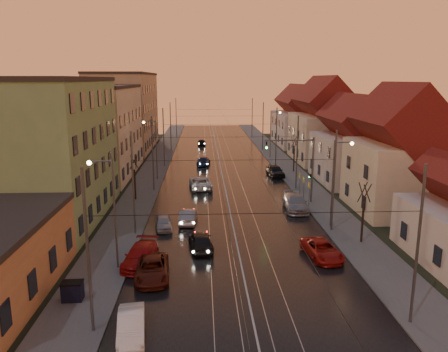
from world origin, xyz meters
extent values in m
plane|color=black|center=(0.00, 0.00, 0.00)|extent=(160.00, 160.00, 0.00)
cube|color=black|center=(0.00, 40.00, 0.02)|extent=(16.00, 120.00, 0.04)
cube|color=#4C4C4C|center=(-10.00, 40.00, 0.07)|extent=(4.00, 120.00, 0.15)
cube|color=#4C4C4C|center=(10.00, 40.00, 0.07)|extent=(4.00, 120.00, 0.15)
cube|color=gray|center=(-2.20, 40.00, 0.06)|extent=(0.06, 120.00, 0.03)
cube|color=gray|center=(-0.77, 40.00, 0.06)|extent=(0.06, 120.00, 0.03)
cube|color=gray|center=(0.77, 40.00, 0.06)|extent=(0.06, 120.00, 0.03)
cube|color=gray|center=(2.20, 40.00, 0.06)|extent=(0.06, 120.00, 0.03)
cube|color=#68915C|center=(-17.50, 14.00, 6.50)|extent=(10.00, 18.00, 13.00)
cube|color=#BFAD93|center=(-17.50, 34.00, 6.00)|extent=(10.00, 20.00, 12.00)
cube|color=#997F62|center=(-17.50, 58.00, 7.00)|extent=(10.00, 24.00, 14.00)
cube|color=beige|center=(17.00, 15.00, 3.50)|extent=(8.50, 10.00, 7.00)
pyramid|color=#5A1614|center=(17.00, 15.00, 8.90)|extent=(8.67, 10.20, 3.80)
cube|color=silver|center=(17.00, 28.00, 3.00)|extent=(9.00, 12.00, 6.00)
pyramid|color=#5A1614|center=(17.00, 28.00, 7.60)|extent=(9.18, 12.24, 3.20)
cube|color=beige|center=(17.00, 43.00, 3.75)|extent=(9.00, 14.00, 7.50)
pyramid|color=#5A1614|center=(17.00, 43.00, 9.50)|extent=(9.18, 14.28, 4.00)
cube|color=silver|center=(17.00, 61.00, 3.25)|extent=(9.00, 16.00, 6.50)
pyramid|color=#5A1614|center=(17.00, 61.00, 8.25)|extent=(9.18, 16.32, 3.50)
cylinder|color=#595B60|center=(-8.60, -6.00, 4.50)|extent=(0.16, 0.16, 9.00)
cylinder|color=#595B60|center=(8.60, -6.00, 4.50)|extent=(0.16, 0.16, 9.00)
cylinder|color=#595B60|center=(-8.60, 9.00, 4.50)|extent=(0.16, 0.16, 9.00)
cylinder|color=#595B60|center=(8.60, 9.00, 4.50)|extent=(0.16, 0.16, 9.00)
cylinder|color=#595B60|center=(-8.60, 24.00, 4.50)|extent=(0.16, 0.16, 9.00)
cylinder|color=#595B60|center=(8.60, 24.00, 4.50)|extent=(0.16, 0.16, 9.00)
cylinder|color=#595B60|center=(-8.60, 39.00, 4.50)|extent=(0.16, 0.16, 9.00)
cylinder|color=#595B60|center=(8.60, 39.00, 4.50)|extent=(0.16, 0.16, 9.00)
cylinder|color=#595B60|center=(-8.60, 54.00, 4.50)|extent=(0.16, 0.16, 9.00)
cylinder|color=#595B60|center=(8.60, 54.00, 4.50)|extent=(0.16, 0.16, 9.00)
cylinder|color=#595B60|center=(-8.60, 72.00, 4.50)|extent=(0.16, 0.16, 9.00)
cylinder|color=#595B60|center=(8.60, 72.00, 4.50)|extent=(0.16, 0.16, 9.00)
cylinder|color=#595B60|center=(-8.80, 2.00, 4.00)|extent=(0.14, 0.14, 8.00)
cylinder|color=#595B60|center=(-9.60, 2.00, 7.80)|extent=(1.60, 0.10, 0.10)
sphere|color=#FFD88C|center=(-10.32, 2.00, 7.70)|extent=(0.32, 0.32, 0.32)
cylinder|color=#595B60|center=(8.80, 10.00, 4.00)|extent=(0.14, 0.14, 8.00)
cylinder|color=#595B60|center=(9.60, 10.00, 7.80)|extent=(1.60, 0.10, 0.10)
sphere|color=#FFD88C|center=(10.32, 10.00, 7.70)|extent=(0.32, 0.32, 0.32)
cylinder|color=#595B60|center=(-8.80, 30.00, 4.00)|extent=(0.14, 0.14, 8.00)
cylinder|color=#595B60|center=(-9.60, 30.00, 7.80)|extent=(1.60, 0.10, 0.10)
sphere|color=#FFD88C|center=(-10.32, 30.00, 7.70)|extent=(0.32, 0.32, 0.32)
cylinder|color=#595B60|center=(8.80, 46.00, 4.00)|extent=(0.14, 0.14, 8.00)
cylinder|color=#595B60|center=(9.60, 46.00, 7.80)|extent=(1.60, 0.10, 0.10)
sphere|color=#FFD88C|center=(10.32, 46.00, 7.70)|extent=(0.32, 0.32, 0.32)
cylinder|color=#595B60|center=(9.00, 18.00, 3.60)|extent=(0.20, 0.20, 7.20)
cylinder|color=#595B60|center=(6.40, 18.00, 6.90)|extent=(5.20, 0.14, 0.14)
imported|color=black|center=(4.00, 18.00, 6.30)|extent=(0.15, 0.18, 0.90)
sphere|color=#19FF3F|center=(4.00, 17.88, 6.15)|extent=(0.20, 0.20, 0.20)
cylinder|color=black|center=(-10.20, 20.00, 1.75)|extent=(0.18, 0.18, 3.50)
cylinder|color=black|center=(-9.97, 20.09, 4.30)|extent=(0.37, 0.92, 1.61)
cylinder|color=black|center=(-10.29, 20.23, 4.30)|extent=(0.91, 0.40, 1.61)
cylinder|color=black|center=(-10.43, 19.91, 4.30)|extent=(0.37, 0.92, 1.61)
cylinder|color=black|center=(-10.07, 19.78, 4.30)|extent=(0.84, 0.54, 1.62)
cylinder|color=black|center=(10.20, 6.00, 1.75)|extent=(0.18, 0.18, 3.50)
cylinder|color=black|center=(10.43, 6.09, 4.30)|extent=(0.37, 0.92, 1.61)
cylinder|color=black|center=(10.11, 6.23, 4.30)|extent=(0.91, 0.40, 1.61)
cylinder|color=black|center=(9.97, 5.91, 4.30)|extent=(0.37, 0.92, 1.61)
cylinder|color=black|center=(10.32, 5.78, 4.30)|extent=(0.84, 0.54, 1.62)
cylinder|color=black|center=(10.40, 34.00, 1.75)|extent=(0.18, 0.18, 3.50)
cylinder|color=black|center=(10.63, 34.09, 4.30)|extent=(0.37, 0.92, 1.61)
cylinder|color=black|center=(10.31, 34.23, 4.30)|extent=(0.91, 0.40, 1.61)
cylinder|color=black|center=(10.17, 33.91, 4.30)|extent=(0.37, 0.92, 1.61)
cylinder|color=black|center=(10.53, 33.78, 4.30)|extent=(0.84, 0.54, 1.62)
imported|color=black|center=(-2.93, 5.32, 0.72)|extent=(2.20, 4.41, 1.44)
imported|color=gray|center=(-4.12, 11.96, 0.68)|extent=(1.70, 4.24, 1.37)
imported|color=silver|center=(-3.03, 24.95, 0.76)|extent=(3.03, 5.66, 1.51)
imported|color=#162344|center=(-2.61, 39.89, 0.69)|extent=(2.29, 4.86, 1.37)
imported|color=black|center=(-2.92, 60.72, 0.66)|extent=(1.60, 3.90, 1.33)
imported|color=white|center=(-6.52, -6.44, 0.64)|extent=(1.85, 4.04, 1.29)
imported|color=#50170D|center=(-6.20, 0.44, 0.67)|extent=(2.60, 4.97, 1.34)
imported|color=#A71110|center=(-7.30, 2.67, 0.71)|extent=(2.52, 5.06, 1.41)
imported|color=#A9AAAF|center=(-6.29, 10.40, 0.61)|extent=(1.91, 3.73, 1.22)
imported|color=#AB1611|center=(6.20, 3.30, 0.64)|extent=(2.71, 4.84, 1.28)
imported|color=#9B9AA0|center=(6.77, 15.58, 0.79)|extent=(2.45, 5.53, 1.58)
imported|color=black|center=(7.27, 31.42, 0.79)|extent=(2.35, 4.79, 1.57)
cube|color=black|center=(-10.61, -2.64, 0.70)|extent=(1.22, 0.83, 1.10)
camera|label=1|loc=(-2.69, -27.13, 13.18)|focal=35.00mm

